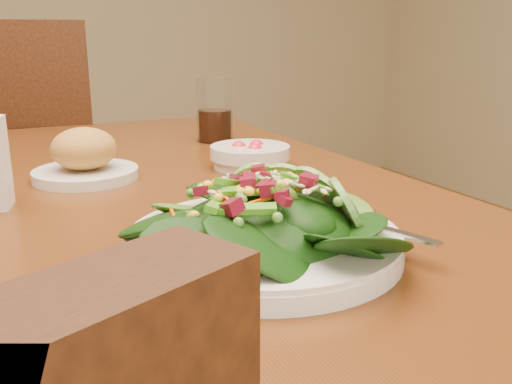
# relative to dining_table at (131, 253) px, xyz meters

# --- Properties ---
(dining_table) EXTENTS (0.90, 1.40, 0.75)m
(dining_table) POSITION_rel_dining_table_xyz_m (0.00, 0.00, 0.00)
(dining_table) COLOR #552B0F
(dining_table) RESTS_ON ground_plane
(chair_far) EXTENTS (0.52, 0.52, 1.02)m
(chair_far) POSITION_rel_dining_table_xyz_m (-0.13, 0.87, -0.11)
(chair_far) COLOR #431F0C
(chair_far) RESTS_ON ground_plane
(salad_plate) EXTENTS (0.31, 0.30, 0.09)m
(salad_plate) POSITION_rel_dining_table_xyz_m (0.09, -0.31, 0.13)
(salad_plate) COLOR silver
(salad_plate) RESTS_ON dining_table
(bread_plate) EXTENTS (0.17, 0.17, 0.09)m
(bread_plate) POSITION_rel_dining_table_xyz_m (-0.04, 0.11, 0.14)
(bread_plate) COLOR silver
(bread_plate) RESTS_ON dining_table
(tomato_bowl) EXTENTS (0.14, 0.14, 0.05)m
(tomato_bowl) POSITION_rel_dining_table_xyz_m (0.24, 0.06, 0.12)
(tomato_bowl) COLOR silver
(tomato_bowl) RESTS_ON dining_table
(drinking_glass) EXTENTS (0.08, 0.08, 0.14)m
(drinking_glass) POSITION_rel_dining_table_xyz_m (0.28, 0.33, 0.16)
(drinking_glass) COLOR silver
(drinking_glass) RESTS_ON dining_table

